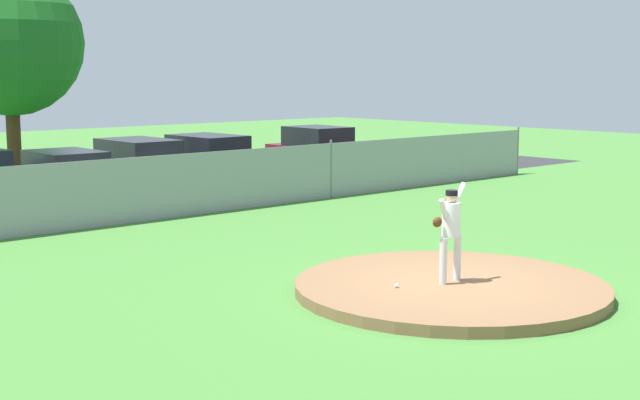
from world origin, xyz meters
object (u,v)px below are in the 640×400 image
(pitcher_youth, at_px, (450,226))
(parked_car_silver, at_px, (139,167))
(parked_car_white, at_px, (66,178))
(parked_car_charcoal, at_px, (208,161))
(baseball, at_px, (397,286))
(parked_car_burgundy, at_px, (318,152))

(pitcher_youth, relative_size, parked_car_silver, 0.36)
(parked_car_silver, bearing_deg, parked_car_white, -163.73)
(parked_car_white, bearing_deg, parked_car_charcoal, 8.94)
(baseball, relative_size, parked_car_charcoal, 0.02)
(pitcher_youth, xyz_separation_m, parked_car_white, (-0.26, 14.06, -0.43))
(pitcher_youth, bearing_deg, parked_car_silver, 80.09)
(pitcher_youth, distance_m, parked_car_charcoal, 15.84)
(parked_car_burgundy, relative_size, parked_car_white, 0.97)
(pitcher_youth, relative_size, parked_car_burgundy, 0.41)
(parked_car_burgundy, distance_m, parked_car_silver, 7.43)
(baseball, xyz_separation_m, parked_car_white, (0.71, 13.73, 0.52))
(parked_car_burgundy, bearing_deg, parked_car_white, -176.37)
(baseball, height_order, parked_car_silver, parked_car_silver)
(parked_car_burgundy, bearing_deg, baseball, -127.40)
(parked_car_burgundy, bearing_deg, pitcher_youth, -124.27)
(parked_car_charcoal, xyz_separation_m, parked_car_white, (-5.52, -0.87, -0.07))
(pitcher_youth, xyz_separation_m, baseball, (-0.97, 0.33, -0.95))
(pitcher_youth, height_order, parked_car_white, pitcher_youth)
(pitcher_youth, bearing_deg, baseball, 161.11)
(parked_car_silver, bearing_deg, pitcher_youth, -99.91)
(parked_car_burgundy, xyz_separation_m, parked_car_white, (-10.29, -0.65, -0.10))
(baseball, xyz_separation_m, parked_car_burgundy, (11.00, 14.38, 0.62))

